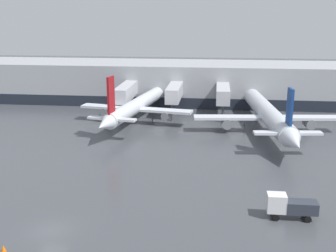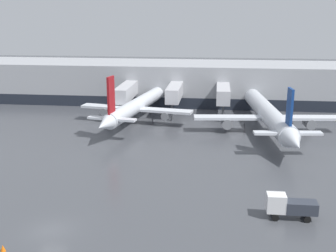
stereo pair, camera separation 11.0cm
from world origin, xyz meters
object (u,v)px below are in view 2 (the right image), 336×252
object	(u,v)px
parked_jet_2	(268,114)
traffic_cone_3	(3,248)
parked_jet_0	(136,106)
service_truck_0	(289,205)

from	to	relation	value
parked_jet_2	traffic_cone_3	bearing A→B (deg)	140.84
parked_jet_0	parked_jet_2	size ratio (longest dim) A/B	0.85
parked_jet_0	service_truck_0	distance (m)	42.07
parked_jet_0	traffic_cone_3	distance (m)	44.84
parked_jet_0	parked_jet_2	world-z (taller)	parked_jet_0
service_truck_0	traffic_cone_3	world-z (taller)	service_truck_0
parked_jet_2	traffic_cone_3	size ratio (longest dim) A/B	61.93
service_truck_0	traffic_cone_3	distance (m)	27.57
parked_jet_0	parked_jet_2	distance (m)	24.22
parked_jet_0	service_truck_0	xyz separation A→B (m)	(22.64, -35.41, -1.88)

